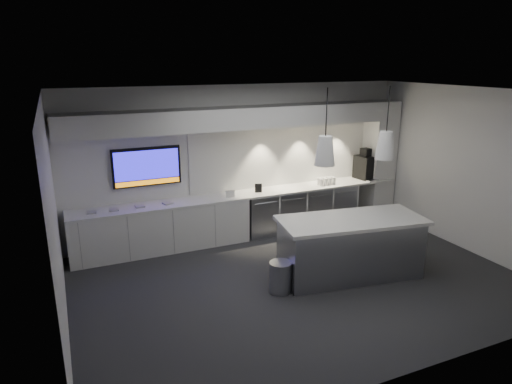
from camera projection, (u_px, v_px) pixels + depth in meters
name	position (u px, v px, depth m)	size (l,w,h in m)	color
floor	(300.00, 281.00, 7.40)	(7.00, 7.00, 0.00)	#2A2A2D
ceiling	(306.00, 92.00, 6.56)	(7.00, 7.00, 0.00)	black
wall_back	(241.00, 160.00, 9.18)	(7.00, 7.00, 0.00)	white
wall_front	(420.00, 253.00, 4.79)	(7.00, 7.00, 0.00)	white
wall_left	(55.00, 224.00, 5.63)	(7.00, 7.00, 0.00)	white
wall_right	(470.00, 171.00, 8.34)	(7.00, 7.00, 0.00)	white
back_counter	(248.00, 194.00, 9.07)	(6.80, 0.65, 0.04)	silver
left_base_cabinets	(162.00, 228.00, 8.52)	(3.30, 0.63, 0.86)	silver
fridge_unit_a	(259.00, 214.00, 9.29)	(0.60, 0.61, 0.85)	#92949A
fridge_unit_b	(287.00, 210.00, 9.54)	(0.60, 0.61, 0.85)	#92949A
fridge_unit_c	(313.00, 206.00, 9.78)	(0.60, 0.61, 0.85)	#92949A
fridge_unit_d	(337.00, 203.00, 10.02)	(0.60, 0.61, 0.85)	#92949A
backsplash	(294.00, 153.00, 9.61)	(4.60, 0.03, 1.30)	silver
soffit	(247.00, 117.00, 8.66)	(6.90, 0.60, 0.40)	silver
column	(379.00, 159.00, 10.21)	(0.55, 0.55, 2.60)	silver
wall_tv	(147.00, 167.00, 8.38)	(1.25, 0.07, 0.72)	black
island	(350.00, 247.00, 7.47)	(2.47, 1.34, 1.00)	#92949A
bin	(280.00, 277.00, 7.00)	(0.35, 0.35, 0.49)	#92949A
coffee_machine	(366.00, 166.00, 10.11)	(0.43, 0.58, 0.68)	black
sign_black	(258.00, 188.00, 9.09)	(0.14, 0.02, 0.18)	black
sign_white	(230.00, 194.00, 8.78)	(0.18, 0.02, 0.14)	silver
cup_cluster	(326.00, 181.00, 9.65)	(0.39, 0.18, 0.15)	silver
tray_a	(91.00, 212.00, 7.89)	(0.16, 0.16, 0.03)	#9F9F9F
tray_b	(114.00, 210.00, 8.03)	(0.16, 0.16, 0.03)	#9F9F9F
tray_c	(140.00, 206.00, 8.22)	(0.16, 0.16, 0.03)	#9F9F9F
tray_d	(168.00, 203.00, 8.39)	(0.16, 0.16, 0.03)	#9F9F9F
pendant_left	(325.00, 151.00, 6.79)	(0.31, 0.31, 1.14)	silver
pendant_right	(385.00, 145.00, 7.22)	(0.31, 0.31, 1.14)	silver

